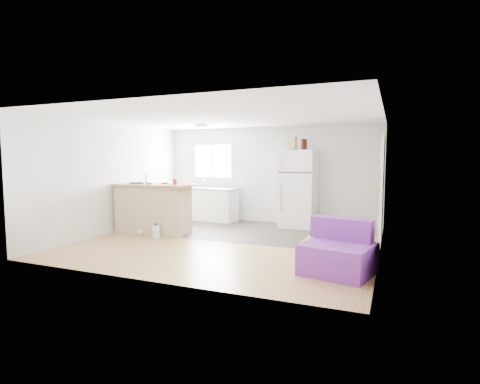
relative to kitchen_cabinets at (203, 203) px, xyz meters
name	(u,v)px	position (x,y,z in m)	size (l,w,h in m)	color
room	(228,181)	(1.71, -2.20, 0.76)	(5.51, 5.01, 2.41)	#A27944
vinyl_zone	(222,228)	(0.98, -0.95, -0.43)	(4.05, 2.50, 0.00)	#352D27
window	(213,161)	(0.16, 0.28, 1.12)	(1.18, 0.06, 0.98)	white
interior_door	(382,188)	(4.43, -0.65, 0.58)	(0.11, 0.92, 2.10)	white
ceiling_fixture	(202,126)	(0.51, -1.00, 1.93)	(0.30, 0.30, 0.07)	white
kitchen_cabinets	(203,203)	(0.00, 0.00, 0.00)	(1.96, 0.78, 1.12)	white
peninsula	(153,208)	(-0.15, -2.01, 0.11)	(1.77, 0.72, 1.07)	tan
refrigerator	(298,189)	(2.57, -0.09, 0.47)	(0.81, 0.77, 1.81)	white
cooler	(317,223)	(3.07, -0.30, -0.27)	(0.43, 0.30, 0.32)	#2B2B2D
purple_seat	(338,254)	(3.95, -3.36, -0.16)	(1.08, 1.05, 0.75)	#712F99
cleaner_jug	(156,231)	(0.18, -2.39, -0.31)	(0.16, 0.14, 0.30)	white
mop	(142,224)	(-0.24, -2.29, -0.20)	(0.28, 0.35, 1.31)	green
red_cup	(175,182)	(0.41, -2.03, 0.70)	(0.08, 0.08, 0.12)	red
blue_tray	(138,183)	(-0.49, -2.07, 0.66)	(0.30, 0.22, 0.04)	blue
tool_a	(165,183)	(0.09, -1.91, 0.65)	(0.14, 0.05, 0.03)	black
tool_b	(149,184)	(-0.16, -2.12, 0.65)	(0.10, 0.04, 0.03)	black
cardboard_box	(293,144)	(2.44, -0.15, 1.53)	(0.20, 0.10, 0.30)	tan
bottle_left	(303,144)	(2.69, -0.20, 1.50)	(0.07, 0.07, 0.25)	#351109
bottle_right	(306,145)	(2.73, -0.10, 1.50)	(0.07, 0.07, 0.25)	#351109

